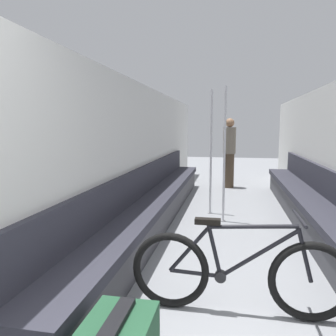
% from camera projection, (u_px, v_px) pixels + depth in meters
% --- Properties ---
extents(wall_left, '(0.10, 10.89, 2.10)m').
position_uv_depth(wall_left, '(136.00, 156.00, 4.77)').
color(wall_left, silver).
rests_on(wall_left, ground).
extents(bench_seat_row_left, '(0.48, 6.65, 0.88)m').
position_uv_depth(bench_seat_row_left, '(155.00, 205.00, 4.91)').
color(bench_seat_row_left, '#3D3D42').
rests_on(bench_seat_row_left, ground).
extents(bench_seat_row_right, '(0.48, 6.65, 0.88)m').
position_uv_depth(bench_seat_row_right, '(316.00, 213.00, 4.48)').
color(bench_seat_row_right, '#3D3D42').
rests_on(bench_seat_row_right, ground).
extents(bicycle, '(1.70, 0.46, 0.81)m').
position_uv_depth(bicycle, '(238.00, 273.00, 2.55)').
color(bicycle, black).
rests_on(bicycle, ground).
extents(grab_pole_near, '(0.08, 0.08, 2.08)m').
position_uv_depth(grab_pole_near, '(224.00, 157.00, 4.98)').
color(grab_pole_near, gray).
rests_on(grab_pole_near, ground).
extents(grab_pole_far, '(0.08, 0.08, 2.08)m').
position_uv_depth(grab_pole_far, '(211.00, 154.00, 5.45)').
color(grab_pole_far, gray).
rests_on(grab_pole_far, ground).
extents(passenger_standing, '(0.30, 0.30, 1.66)m').
position_uv_depth(passenger_standing, '(229.00, 152.00, 7.84)').
color(passenger_standing, '#473828').
rests_on(passenger_standing, ground).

